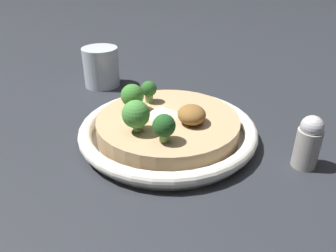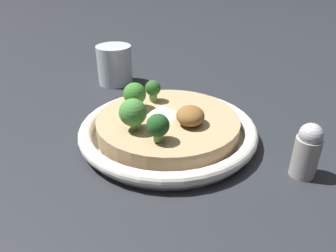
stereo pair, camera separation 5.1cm
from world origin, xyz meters
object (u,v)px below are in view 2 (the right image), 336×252
at_px(broccoli_left, 158,126).
at_px(drinking_glass, 115,65).
at_px(pepper_shaker, 307,151).
at_px(broccoli_back_left, 133,113).
at_px(broccoli_back, 135,94).
at_px(broccoli_back_right, 153,89).
at_px(risotto_bowl, 168,129).

xyz_separation_m(broccoli_left, drinking_glass, (0.31, 0.12, -0.02)).
bearing_deg(pepper_shaker, broccoli_back_left, 79.60).
distance_m(broccoli_back, broccoli_back_left, 0.07).
bearing_deg(broccoli_back_left, broccoli_back, 6.33).
bearing_deg(broccoli_back, broccoli_back_left, -173.67).
relative_size(broccoli_back, broccoli_back_right, 1.19).
height_order(risotto_bowl, broccoli_back_right, broccoli_back_right).
bearing_deg(broccoli_back, broccoli_back_right, -39.53).
distance_m(drinking_glass, pepper_shaker, 0.45).
height_order(broccoli_back_left, pepper_shaker, broccoli_back_left).
bearing_deg(broccoli_back_left, risotto_bowl, -48.51).
height_order(broccoli_back_right, drinking_glass, drinking_glass).
bearing_deg(drinking_glass, broccoli_left, -158.40).
height_order(broccoli_back_right, pepper_shaker, pepper_shaker).
relative_size(broccoli_back, pepper_shaker, 0.57).
height_order(risotto_bowl, broccoli_back_left, broccoli_back_left).
bearing_deg(risotto_bowl, broccoli_back_right, 25.74).
bearing_deg(pepper_shaker, broccoli_back_right, 56.07).
distance_m(broccoli_back, pepper_shaker, 0.27).
bearing_deg(pepper_shaker, risotto_bowl, 65.53).
xyz_separation_m(risotto_bowl, broccoli_left, (-0.07, 0.01, 0.04)).
relative_size(broccoli_back, broccoli_back_left, 0.92).
bearing_deg(broccoli_left, pepper_shaker, -94.08).
bearing_deg(risotto_bowl, broccoli_left, 172.42).
xyz_separation_m(risotto_bowl, broccoli_back_right, (0.06, 0.03, 0.04)).
relative_size(broccoli_back_right, broccoli_back_left, 0.77).
xyz_separation_m(broccoli_back, broccoli_back_left, (-0.07, -0.01, 0.00)).
xyz_separation_m(broccoli_left, broccoli_back_right, (0.13, 0.02, -0.00)).
xyz_separation_m(broccoli_left, broccoli_back, (0.10, 0.05, 0.00)).
bearing_deg(risotto_bowl, drinking_glass, 28.96).
bearing_deg(risotto_bowl, broccoli_back, 62.93).
height_order(broccoli_back, broccoli_back_right, broccoli_back).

